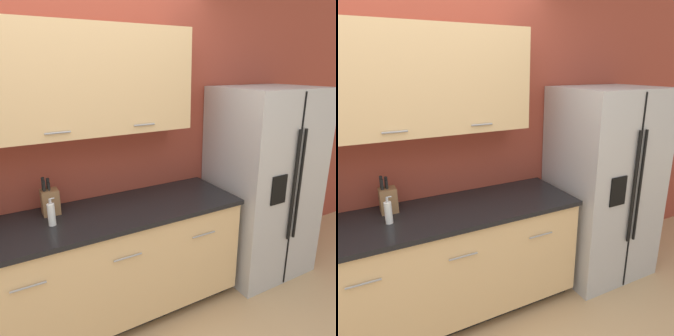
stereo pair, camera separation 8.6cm
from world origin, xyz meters
The scene contains 5 objects.
wall_back centered at (-0.01, 1.19, 1.43)m, with size 10.00×0.39×2.60m.
counter_unit centered at (-0.05, 0.90, 0.45)m, with size 2.59×0.64×0.90m.
refrigerator centered at (1.72, 0.84, 0.87)m, with size 0.86×0.75×1.73m.
knife_block centered at (-0.12, 1.05, 0.99)m, with size 0.12×0.10×0.28m.
soap_dispenser centered at (-0.14, 0.87, 0.97)m, with size 0.05×0.05×0.19m.
Camera 2 is at (-0.38, -1.25, 1.90)m, focal length 35.00 mm.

